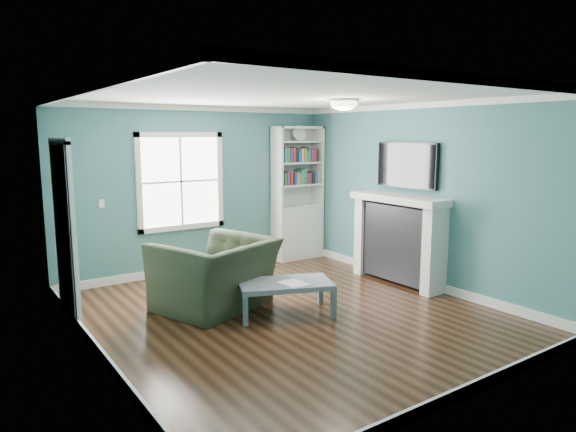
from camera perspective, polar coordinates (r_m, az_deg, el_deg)
floor at (r=6.35m, az=0.15°, el=-10.83°), size 5.00×5.00×0.00m
room_walls at (r=6.01m, az=0.16°, el=3.51°), size 5.00×5.00×5.00m
trim at (r=6.05m, az=0.16°, el=0.26°), size 4.50×5.00×2.60m
window at (r=8.05m, az=-11.81°, el=3.78°), size 1.40×0.06×1.50m
bookshelf at (r=8.96m, az=1.04°, el=1.10°), size 0.90×0.35×2.31m
fireplace at (r=7.65m, az=12.17°, el=-2.66°), size 0.44×1.58×1.30m
tv at (r=7.60m, az=13.07°, el=5.52°), size 0.06×1.10×0.65m
door at (r=6.51m, az=-23.63°, el=-1.34°), size 0.12×0.98×2.17m
ceiling_fixture at (r=6.62m, az=6.21°, el=12.35°), size 0.38×0.38×0.15m
light_switch at (r=7.69m, az=-20.00°, el=1.32°), size 0.08×0.01×0.12m
recliner at (r=6.47m, az=-8.08°, el=-5.17°), size 1.55×1.27×1.16m
coffee_table at (r=6.25m, az=-0.32°, el=-7.78°), size 1.26×0.98×0.41m
paper_sheet at (r=6.17m, az=0.65°, el=-7.47°), size 0.26×0.33×0.00m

